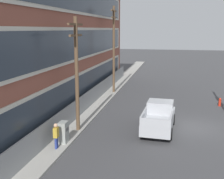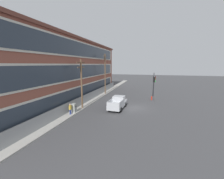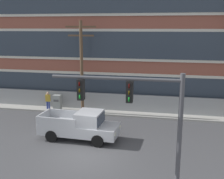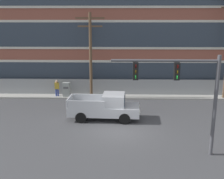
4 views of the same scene
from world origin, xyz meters
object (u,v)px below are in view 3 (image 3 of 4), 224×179
Objects in this scene: traffic_signal_mast at (140,109)px; utility_pole_near_corner at (82,63)px; pedestrian_near_cabinet at (48,100)px; electrical_cabinet at (57,103)px; pickup_truck_silver at (81,126)px.

utility_pole_near_corner is at bearing 118.74° from traffic_signal_mast.
pedestrian_near_cabinet is (-9.25, 11.13, -2.98)m from traffic_signal_mast.
traffic_signal_mast is at bearing -61.26° from utility_pole_near_corner.
traffic_signal_mast is 3.78× the size of electrical_cabinet.
utility_pole_near_corner is (-1.58, 5.48, 3.44)m from pickup_truck_silver.
pedestrian_near_cabinet is at bearing 129.73° from traffic_signal_mast.
utility_pole_near_corner is 5.26× the size of electrical_cabinet.
traffic_signal_mast is 12.47m from utility_pole_near_corner.
utility_pole_near_corner is at bearing -3.66° from pedestrian_near_cabinet.
traffic_signal_mast is 1.05× the size of pickup_truck_silver.
electrical_cabinet is 0.88× the size of pedestrian_near_cabinet.
electrical_cabinet is at bearing -5.29° from pedestrian_near_cabinet.
electrical_cabinet is 0.93m from pedestrian_near_cabinet.
electrical_cabinet is at bearing 176.97° from utility_pole_near_corner.
pedestrian_near_cabinet is (-3.26, 0.21, -3.40)m from utility_pole_near_corner.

